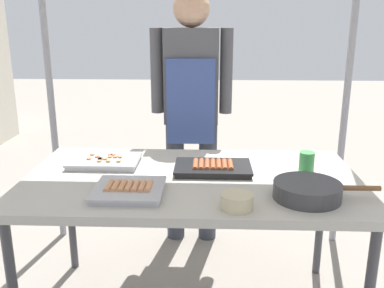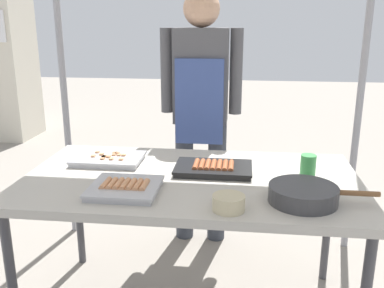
# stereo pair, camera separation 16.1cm
# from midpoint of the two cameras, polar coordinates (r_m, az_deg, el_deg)

# --- Properties ---
(stall_table) EXTENTS (1.60, 0.90, 0.75)m
(stall_table) POSITION_cam_midpoint_polar(r_m,az_deg,el_deg) (2.08, -2.29, -5.79)
(stall_table) COLOR #B7B2A8
(stall_table) RESTS_ON ground
(tray_grilled_sausages) EXTENTS (0.38, 0.25, 0.05)m
(tray_grilled_sausages) POSITION_cam_midpoint_polar(r_m,az_deg,el_deg) (2.13, 0.62, -3.17)
(tray_grilled_sausages) COLOR black
(tray_grilled_sausages) RESTS_ON stall_table
(tray_meat_skewers) EXTENTS (0.36, 0.25, 0.04)m
(tray_meat_skewers) POSITION_cam_midpoint_polar(r_m,az_deg,el_deg) (2.29, -13.51, -2.26)
(tray_meat_skewers) COLOR #ADADB2
(tray_meat_skewers) RESTS_ON stall_table
(tray_pork_links) EXTENTS (0.30, 0.29, 0.05)m
(tray_pork_links) POSITION_cam_midpoint_polar(r_m,az_deg,el_deg) (1.89, -10.83, -6.02)
(tray_pork_links) COLOR #ADADB2
(tray_pork_links) RESTS_ON stall_table
(cooking_wok) EXTENTS (0.44, 0.28, 0.07)m
(cooking_wok) POSITION_cam_midpoint_polar(r_m,az_deg,el_deg) (1.85, 12.72, -6.00)
(cooking_wok) COLOR #38383A
(cooking_wok) RESTS_ON stall_table
(condiment_bowl) EXTENTS (0.13, 0.13, 0.06)m
(condiment_bowl) POSITION_cam_midpoint_polar(r_m,az_deg,el_deg) (1.72, 3.29, -7.68)
(condiment_bowl) COLOR #BFB28C
(condiment_bowl) RESTS_ON stall_table
(drink_cup_near_edge) EXTENTS (0.07, 0.07, 0.12)m
(drink_cup_near_edge) POSITION_cam_midpoint_polar(r_m,az_deg,el_deg) (2.10, 12.86, -2.65)
(drink_cup_near_edge) COLOR #3F994C
(drink_cup_near_edge) RESTS_ON stall_table
(vendor_woman) EXTENTS (0.52, 0.23, 1.65)m
(vendor_woman) POSITION_cam_midpoint_polar(r_m,az_deg,el_deg) (2.77, -1.75, 5.97)
(vendor_woman) COLOR #333842
(vendor_woman) RESTS_ON ground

